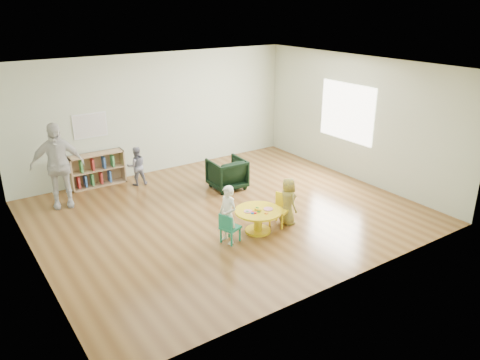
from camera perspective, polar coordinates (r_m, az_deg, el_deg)
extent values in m
plane|color=brown|center=(9.21, -1.64, -3.97)|extent=(7.00, 7.00, 0.00)
cube|color=white|center=(8.42, -1.83, 13.23)|extent=(7.00, 6.00, 0.10)
cube|color=#A8B49A|center=(11.27, -10.06, 7.97)|extent=(7.00, 0.10, 2.80)
cube|color=#A8B49A|center=(6.53, 12.61, -2.00)|extent=(7.00, 0.10, 2.80)
cube|color=#A8B49A|center=(7.54, -24.75, -0.33)|extent=(0.10, 6.00, 2.80)
cube|color=#A8B49A|center=(10.93, 14.05, 7.25)|extent=(0.10, 6.00, 2.80)
cube|color=silver|center=(11.09, 12.88, 8.08)|extent=(0.02, 1.60, 1.30)
cylinder|color=gold|center=(8.41, 2.21, -5.11)|extent=(0.15, 0.15, 0.38)
cylinder|color=gold|center=(8.49, 2.19, -6.15)|extent=(0.47, 0.47, 0.04)
cylinder|color=gold|center=(8.32, 2.23, -3.82)|extent=(0.84, 0.84, 0.04)
cylinder|color=#D1798D|center=(8.24, 0.99, -3.85)|extent=(0.15, 0.15, 0.02)
cylinder|color=#D1798D|center=(8.35, 3.46, -3.55)|extent=(0.17, 0.17, 0.02)
cylinder|color=gold|center=(8.28, 2.20, -3.64)|extent=(0.09, 0.13, 0.04)
cylinder|color=#136D24|center=(8.20, 2.30, -3.88)|extent=(0.04, 0.05, 0.02)
cylinder|color=#136D24|center=(8.35, 2.11, -3.39)|extent=(0.04, 0.05, 0.02)
cube|color=red|center=(8.18, 1.87, -4.04)|extent=(0.07, 0.07, 0.02)
cube|color=orange|center=(8.18, 3.21, -4.07)|extent=(0.06, 0.06, 0.02)
cube|color=blue|center=(8.18, 1.54, -4.06)|extent=(0.07, 0.06, 0.02)
cube|color=#136D24|center=(8.22, 0.90, -3.90)|extent=(0.05, 0.05, 0.02)
cube|color=red|center=(8.21, 1.57, -3.94)|extent=(0.06, 0.06, 0.02)
cube|color=#198B66|center=(8.03, -1.19, -5.81)|extent=(0.37, 0.37, 0.04)
cube|color=#198B66|center=(7.88, -1.76, -5.20)|extent=(0.12, 0.28, 0.25)
cylinder|color=#198B66|center=(8.08, -2.34, -6.80)|extent=(0.03, 0.03, 0.25)
cylinder|color=#198B66|center=(7.95, -1.03, -7.27)|extent=(0.03, 0.03, 0.25)
cylinder|color=#198B66|center=(8.24, -1.32, -6.19)|extent=(0.03, 0.03, 0.25)
cylinder|color=#198B66|center=(8.12, -0.03, -6.65)|extent=(0.03, 0.03, 0.25)
cube|color=gold|center=(8.63, 4.83, -3.70)|extent=(0.41, 0.41, 0.04)
cube|color=gold|center=(8.67, 5.30, -2.43)|extent=(0.15, 0.30, 0.27)
cylinder|color=gold|center=(8.74, 5.93, -4.53)|extent=(0.04, 0.04, 0.27)
cylinder|color=gold|center=(8.85, 4.47, -4.16)|extent=(0.04, 0.04, 0.27)
cylinder|color=gold|center=(8.54, 5.15, -5.16)|extent=(0.04, 0.04, 0.27)
cylinder|color=gold|center=(8.65, 3.66, -4.76)|extent=(0.04, 0.04, 0.27)
cube|color=#A07E58|center=(10.73, -19.95, 0.61)|extent=(0.03, 0.30, 0.75)
cube|color=#A07E58|center=(11.04, -14.13, 1.82)|extent=(0.03, 0.30, 0.75)
cube|color=#A07E58|center=(10.99, -16.80, -0.54)|extent=(1.20, 0.30, 0.03)
cube|color=#A07E58|center=(10.76, -17.20, 3.03)|extent=(1.20, 0.30, 0.03)
cube|color=#A07E58|center=(10.87, -17.00, 1.22)|extent=(1.14, 0.28, 0.03)
cube|color=#A07E58|center=(11.00, -17.22, 1.43)|extent=(1.20, 0.02, 0.75)
cube|color=#B73130|center=(10.81, -19.11, -0.25)|extent=(0.04, 0.18, 0.26)
cube|color=#3262B0|center=(10.84, -18.35, -0.09)|extent=(0.04, 0.18, 0.26)
cube|color=#4AA152|center=(10.88, -17.60, 0.07)|extent=(0.04, 0.18, 0.26)
cube|color=#B73130|center=(10.93, -16.61, 0.29)|extent=(0.04, 0.18, 0.26)
cube|color=#3262B0|center=(10.99, -15.62, 0.50)|extent=(0.04, 0.18, 0.26)
cube|color=#4AA152|center=(10.72, -18.81, 1.58)|extent=(0.04, 0.18, 0.26)
cube|color=#B73130|center=(10.78, -17.55, 1.84)|extent=(0.04, 0.18, 0.26)
cube|color=#3262B0|center=(10.85, -16.30, 2.10)|extent=(0.04, 0.18, 0.26)
cube|color=#4AA152|center=(10.90, -15.31, 2.30)|extent=(0.04, 0.18, 0.26)
cube|color=white|center=(10.74, -17.81, 6.35)|extent=(0.74, 0.01, 0.54)
cube|color=#D1502C|center=(10.73, -17.80, 6.34)|extent=(0.70, 0.00, 0.50)
imported|color=black|center=(10.27, -1.59, 0.79)|extent=(0.76, 0.78, 0.67)
imported|color=white|center=(7.92, -1.49, -4.26)|extent=(0.30, 0.41, 1.03)
imported|color=yellow|center=(8.64, 5.86, -2.59)|extent=(0.34, 0.47, 0.89)
imported|color=#181D3C|center=(10.67, -12.50, 1.67)|extent=(0.49, 0.42, 0.88)
imported|color=silver|center=(9.86, -21.37, 1.66)|extent=(1.08, 0.65, 1.73)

